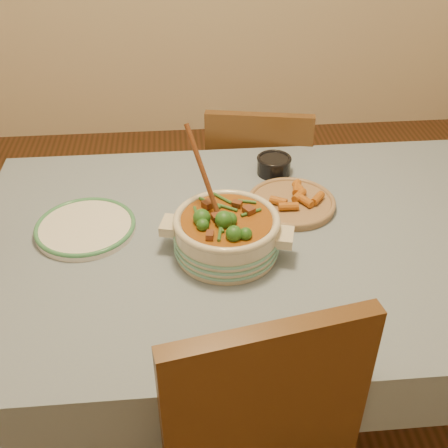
# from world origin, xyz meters

# --- Properties ---
(floor) EXTENTS (4.50, 4.50, 0.00)m
(floor) POSITION_xyz_m (0.00, 0.00, 0.00)
(floor) COLOR #3F2712
(floor) RESTS_ON ground
(dining_table) EXTENTS (1.68, 1.08, 0.76)m
(dining_table) POSITION_xyz_m (0.00, 0.00, 0.66)
(dining_table) COLOR brown
(dining_table) RESTS_ON floor
(stew_casserole) EXTENTS (0.37, 0.35, 0.35)m
(stew_casserole) POSITION_xyz_m (-0.10, -0.07, 0.83)
(stew_casserole) COLOR beige
(stew_casserole) RESTS_ON dining_table
(white_plate) EXTENTS (0.38, 0.38, 0.03)m
(white_plate) POSITION_xyz_m (-0.51, 0.07, 0.77)
(white_plate) COLOR white
(white_plate) RESTS_ON dining_table
(condiment_bowl) EXTENTS (0.14, 0.14, 0.06)m
(condiment_bowl) POSITION_xyz_m (0.10, 0.35, 0.79)
(condiment_bowl) COLOR black
(condiment_bowl) RESTS_ON dining_table
(fried_plate) EXTENTS (0.36, 0.36, 0.05)m
(fried_plate) POSITION_xyz_m (0.12, 0.15, 0.77)
(fried_plate) COLOR #9D7957
(fried_plate) RESTS_ON dining_table
(chair_far) EXTENTS (0.47, 0.47, 0.87)m
(chair_far) POSITION_xyz_m (0.10, 0.69, 0.49)
(chair_far) COLOR brown
(chair_far) RESTS_ON floor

